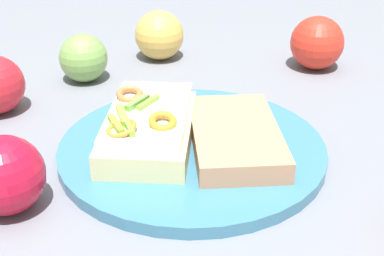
% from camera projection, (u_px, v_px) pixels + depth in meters
% --- Properties ---
extents(ground_plane, '(2.00, 2.00, 0.00)m').
position_uv_depth(ground_plane, '(192.00, 154.00, 0.61)').
color(ground_plane, slate).
rests_on(ground_plane, ground).
extents(plate, '(0.30, 0.30, 0.01)m').
position_uv_depth(plate, '(192.00, 149.00, 0.61)').
color(plate, teal).
rests_on(plate, ground_plane).
extents(sandwich, '(0.17, 0.19, 0.05)m').
position_uv_depth(sandwich, '(148.00, 126.00, 0.59)').
color(sandwich, beige).
rests_on(sandwich, plate).
extents(bread_slice_side, '(0.16, 0.19, 0.02)m').
position_uv_depth(bread_slice_side, '(235.00, 136.00, 0.59)').
color(bread_slice_side, tan).
rests_on(bread_slice_side, plate).
extents(apple_0, '(0.10, 0.10, 0.08)m').
position_uv_depth(apple_0, '(5.00, 175.00, 0.50)').
color(apple_0, red).
rests_on(apple_0, ground_plane).
extents(apple_1, '(0.11, 0.11, 0.08)m').
position_uv_depth(apple_1, '(159.00, 35.00, 0.86)').
color(apple_1, gold).
rests_on(apple_1, ground_plane).
extents(apple_2, '(0.10, 0.10, 0.07)m').
position_uv_depth(apple_2, '(83.00, 58.00, 0.78)').
color(apple_2, '#76A34E').
rests_on(apple_2, ground_plane).
extents(apple_4, '(0.12, 0.12, 0.08)m').
position_uv_depth(apple_4, '(317.00, 43.00, 0.82)').
color(apple_4, red).
rests_on(apple_4, ground_plane).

